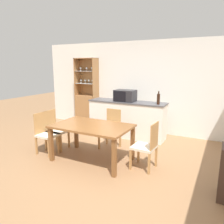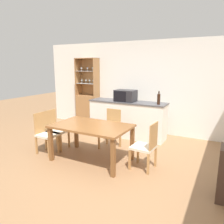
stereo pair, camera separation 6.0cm
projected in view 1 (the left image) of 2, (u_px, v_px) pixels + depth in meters
ground_plane at (100, 167)px, 4.11m from camera, size 18.00×18.00×0.00m
wall_back at (147, 87)px, 6.12m from camera, size 6.80×0.06×2.55m
kitchen_counter at (127, 119)px, 5.83m from camera, size 2.07×0.55×0.96m
display_cabinet at (87, 105)px, 6.95m from camera, size 0.70×0.35×2.10m
dining_table at (92, 129)px, 4.31m from camera, size 1.53×0.95×0.73m
dining_chair_side_left_near at (46, 134)px, 4.72m from camera, size 0.41×0.41×0.89m
dining_chair_side_right_far at (146, 146)px, 3.98m from camera, size 0.42×0.42×0.89m
dining_chair_head_far at (111, 129)px, 5.03m from camera, size 0.41×0.41×0.89m
dining_chair_side_left_far at (55, 130)px, 4.96m from camera, size 0.40×0.40×0.89m
microwave at (125, 96)px, 5.69m from camera, size 0.53×0.38×0.30m
wine_bottle at (158, 99)px, 5.25m from camera, size 0.07×0.07×0.32m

